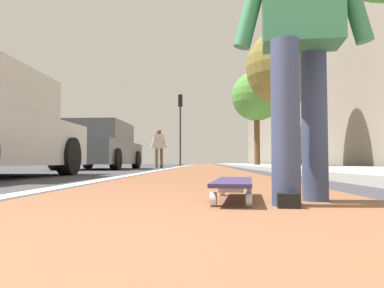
{
  "coord_description": "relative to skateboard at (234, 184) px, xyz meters",
  "views": [
    {
      "loc": [
        -0.77,
        -0.06,
        0.21
      ],
      "look_at": [
        12.53,
        0.39,
        0.87
      ],
      "focal_mm": 35.16,
      "sensor_mm": 36.0,
      "label": 1
    }
  ],
  "objects": [
    {
      "name": "ground_plane",
      "position": [
        8.66,
        0.22,
        -0.09
      ],
      "size": [
        80.0,
        80.0,
        0.0
      ],
      "primitive_type": "plane",
      "color": "#38383D"
    },
    {
      "name": "bike_lane_paint",
      "position": [
        22.66,
        0.22,
        -0.09
      ],
      "size": [
        56.0,
        2.07,
        0.0
      ],
      "primitive_type": "cube",
      "color": "brown",
      "rests_on": "ground"
    },
    {
      "name": "lane_stripe_white",
      "position": [
        18.66,
        1.4,
        -0.09
      ],
      "size": [
        52.0,
        0.16,
        0.01
      ],
      "primitive_type": "cube",
      "color": "silver",
      "rests_on": "ground"
    },
    {
      "name": "sidewalk_curb",
      "position": [
        16.66,
        -2.89,
        -0.04
      ],
      "size": [
        52.0,
        3.2,
        0.1
      ],
      "primitive_type": "cube",
      "color": "#9E9B93",
      "rests_on": "ground"
    },
    {
      "name": "building_facade",
      "position": [
        20.66,
        -5.38,
        5.29
      ],
      "size": [
        40.0,
        1.2,
        10.77
      ],
      "primitive_type": "cube",
      "color": "gray",
      "rests_on": "ground"
    },
    {
      "name": "skateboard",
      "position": [
        0.0,
        0.0,
        0.0
      ],
      "size": [
        0.86,
        0.3,
        0.11
      ],
      "color": "white",
      "rests_on": "ground"
    },
    {
      "name": "skater_person",
      "position": [
        -0.15,
        -0.35,
        0.84
      ],
      "size": [
        0.44,
        0.72,
        1.64
      ],
      "color": "#384260",
      "rests_on": "ground"
    },
    {
      "name": "parked_car_mid",
      "position": [
        9.55,
        3.44,
        0.6
      ],
      "size": [
        4.43,
        2.02,
        1.46
      ],
      "color": "#4C5156",
      "rests_on": "ground"
    },
    {
      "name": "traffic_light",
      "position": [
        23.03,
        1.8,
        3.18
      ],
      "size": [
        0.33,
        0.28,
        4.79
      ],
      "color": "#2D2D2D",
      "rests_on": "ground"
    },
    {
      "name": "street_tree_mid",
      "position": [
        10.3,
        -2.49,
        3.25
      ],
      "size": [
        2.56,
        2.56,
        4.65
      ],
      "color": "brown",
      "rests_on": "ground"
    },
    {
      "name": "street_tree_far",
      "position": [
        17.01,
        -2.49,
        3.47
      ],
      "size": [
        2.54,
        2.54,
        4.87
      ],
      "color": "brown",
      "rests_on": "ground"
    },
    {
      "name": "pedestrian_distant",
      "position": [
        12.88,
        2.0,
        0.79
      ],
      "size": [
        0.43,
        0.67,
        1.54
      ],
      "color": "brown",
      "rests_on": "ground"
    }
  ]
}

